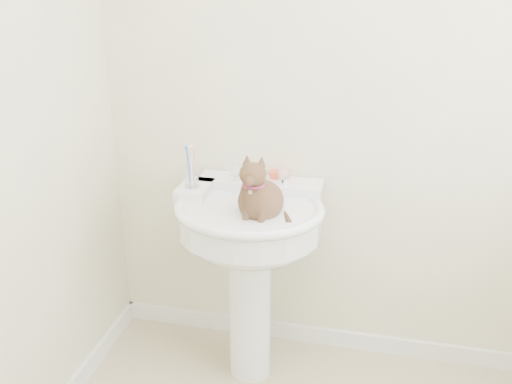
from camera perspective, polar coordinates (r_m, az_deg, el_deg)
The scene contains 7 objects.
wall_back at distance 2.48m, azimuth 9.09°, elevation 8.89°, with size 2.20×0.00×2.50m, color beige, non-canonical shape.
baseboard_back at distance 2.99m, azimuth 7.64°, elevation -14.20°, with size 2.20×0.02×0.09m, color white.
pedestal_sink at distance 2.45m, azimuth -0.70°, elevation -4.65°, with size 0.65×0.64×0.90m.
faucet at distance 2.50m, azimuth 0.19°, elevation 1.80°, with size 0.28×0.12×0.14m.
soap_bar at distance 2.58m, azimuth 2.39°, elevation 1.76°, with size 0.09×0.06×0.03m, color #E44D33.
toothbrush_cup at distance 2.46m, azimuth -6.45°, elevation 1.49°, with size 0.07×0.07×0.18m.
cat at distance 2.29m, azimuth 0.34°, elevation -0.51°, with size 0.21×0.26×0.38m.
Camera 1 is at (0.15, -1.31, 1.82)m, focal length 40.00 mm.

